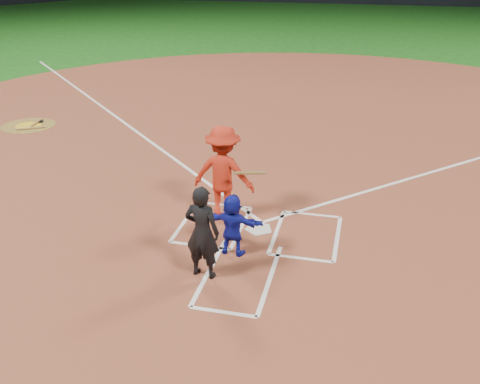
% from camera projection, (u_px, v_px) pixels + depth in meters
% --- Properties ---
extents(ground, '(120.00, 120.00, 0.00)m').
position_uv_depth(ground, '(259.00, 230.00, 10.94)').
color(ground, '#155314').
rests_on(ground, ground).
extents(home_plate_dirt, '(28.00, 28.00, 0.01)m').
position_uv_depth(home_plate_dirt, '(299.00, 137.00, 16.23)').
color(home_plate_dirt, brown).
rests_on(home_plate_dirt, ground).
extents(home_plate, '(0.60, 0.60, 0.02)m').
position_uv_depth(home_plate, '(259.00, 229.00, 10.93)').
color(home_plate, silver).
rests_on(home_plate, home_plate_dirt).
extents(on_deck_circle, '(1.70, 1.70, 0.01)m').
position_uv_depth(on_deck_circle, '(28.00, 126.00, 17.19)').
color(on_deck_circle, brown).
rests_on(on_deck_circle, home_plate_dirt).
extents(on_deck_logo, '(0.80, 0.80, 0.00)m').
position_uv_depth(on_deck_logo, '(28.00, 125.00, 17.19)').
color(on_deck_logo, gold).
rests_on(on_deck_logo, on_deck_circle).
extents(on_deck_bat_a, '(0.19, 0.84, 0.06)m').
position_uv_depth(on_deck_bat_a, '(37.00, 123.00, 17.37)').
color(on_deck_bat_a, '#956136').
rests_on(on_deck_bat_a, on_deck_circle).
extents(on_deck_bat_c, '(0.75, 0.49, 0.06)m').
position_uv_depth(on_deck_bat_c, '(31.00, 128.00, 16.85)').
color(on_deck_bat_c, '#A3783C').
rests_on(on_deck_bat_c, on_deck_circle).
extents(bat_weight_donut, '(0.19, 0.19, 0.05)m').
position_uv_depth(bat_weight_donut, '(41.00, 122.00, 17.49)').
color(bat_weight_donut, black).
rests_on(bat_weight_donut, on_deck_circle).
extents(catcher, '(1.14, 0.45, 1.20)m').
position_uv_depth(catcher, '(233.00, 225.00, 9.84)').
color(catcher, '#141BA3').
rests_on(catcher, home_plate_dirt).
extents(umpire, '(0.67, 0.48, 1.70)m').
position_uv_depth(umpire, '(202.00, 232.00, 9.07)').
color(umpire, black).
rests_on(umpire, home_plate_dirt).
extents(chalk_markings, '(28.35, 17.32, 0.01)m').
position_uv_depth(chalk_markings, '(295.00, 144.00, 15.59)').
color(chalk_markings, white).
rests_on(chalk_markings, home_plate_dirt).
extents(batter_at_plate, '(1.54, 0.91, 2.02)m').
position_uv_depth(batter_at_plate, '(223.00, 173.00, 11.01)').
color(batter_at_plate, red).
rests_on(batter_at_plate, home_plate_dirt).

